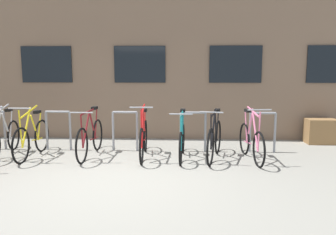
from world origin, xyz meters
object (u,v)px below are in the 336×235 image
(bicycle_yellow, at_px, (32,138))
(bicycle_maroon, at_px, (90,137))
(bicycle_pink, at_px, (251,141))
(bicycle_teal, at_px, (182,140))
(bicycle_black, at_px, (214,139))
(bicycle_silver, at_px, (4,137))
(bicycle_red, at_px, (144,138))
(planter_box, at_px, (321,131))

(bicycle_yellow, bearing_deg, bicycle_maroon, 6.14)
(bicycle_pink, relative_size, bicycle_teal, 1.03)
(bicycle_pink, relative_size, bicycle_black, 0.99)
(bicycle_pink, bearing_deg, bicycle_yellow, 179.63)
(bicycle_pink, distance_m, bicycle_teal, 1.38)
(bicycle_maroon, relative_size, bicycle_pink, 1.10)
(bicycle_maroon, height_order, bicycle_pink, bicycle_pink)
(bicycle_silver, bearing_deg, bicycle_pink, -1.25)
(bicycle_pink, bearing_deg, bicycle_silver, 178.75)
(bicycle_teal, distance_m, bicycle_black, 0.66)
(bicycle_yellow, distance_m, bicycle_silver, 0.65)
(bicycle_pink, bearing_deg, bicycle_black, 175.58)
(bicycle_red, xyz_separation_m, planter_box, (4.16, 1.44, -0.09))
(bicycle_maroon, distance_m, bicycle_red, 1.12)
(bicycle_pink, xyz_separation_m, bicycle_teal, (-1.38, 0.07, -0.02))
(bicycle_red, xyz_separation_m, bicycle_pink, (2.17, -0.14, -0.01))
(bicycle_pink, height_order, bicycle_silver, bicycle_silver)
(bicycle_pink, bearing_deg, bicycle_red, 176.39)
(bicycle_yellow, height_order, bicycle_black, bicycle_yellow)
(bicycle_pink, height_order, bicycle_black, bicycle_pink)
(bicycle_red, height_order, bicycle_black, bicycle_red)
(bicycle_red, bearing_deg, bicycle_maroon, 179.03)
(bicycle_pink, xyz_separation_m, bicycle_silver, (-5.11, 0.11, -0.00))
(bicycle_yellow, bearing_deg, planter_box, 13.50)
(bicycle_maroon, height_order, bicycle_silver, bicycle_silver)
(bicycle_red, xyz_separation_m, bicycle_silver, (-2.94, -0.02, -0.01))
(planter_box, bearing_deg, bicycle_maroon, -164.91)
(bicycle_red, relative_size, bicycle_yellow, 1.03)
(bicycle_black, bearing_deg, bicycle_maroon, 177.76)
(bicycle_yellow, relative_size, bicycle_silver, 0.98)
(bicycle_silver, bearing_deg, bicycle_red, 0.49)
(bicycle_maroon, relative_size, bicycle_teal, 1.12)
(bicycle_pink, xyz_separation_m, bicycle_black, (-0.72, 0.06, 0.01))
(bicycle_teal, relative_size, bicycle_yellow, 0.95)
(bicycle_maroon, distance_m, bicycle_pink, 3.29)
(bicycle_pink, relative_size, bicycle_yellow, 0.97)
(bicycle_pink, xyz_separation_m, planter_box, (2.00, 1.58, -0.08))
(bicycle_pink, bearing_deg, bicycle_teal, 176.90)
(bicycle_black, relative_size, bicycle_silver, 0.97)
(bicycle_maroon, relative_size, bicycle_black, 1.09)
(bicycle_silver, bearing_deg, bicycle_yellow, -7.35)
(bicycle_pink, height_order, planter_box, bicycle_pink)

